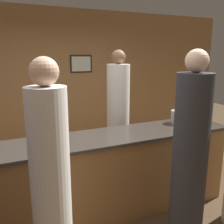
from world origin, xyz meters
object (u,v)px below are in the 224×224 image
(guest_1, at_px, (190,160))
(guest_0, at_px, (51,188))
(ice_bucket, at_px, (178,117))
(bartender, at_px, (118,124))
(wine_bottle_0, at_px, (53,128))

(guest_1, bearing_deg, guest_0, 176.88)
(guest_1, distance_m, ice_bucket, 1.07)
(guest_0, xyz_separation_m, ice_bucket, (1.89, 0.82, 0.20))
(guest_1, relative_size, ice_bucket, 9.88)
(bartender, bearing_deg, guest_0, 47.60)
(bartender, bearing_deg, guest_1, 93.30)
(bartender, relative_size, ice_bucket, 9.96)
(guest_0, height_order, ice_bucket, guest_0)
(guest_0, relative_size, guest_1, 0.97)
(bartender, bearing_deg, ice_bucket, 140.33)
(wine_bottle_0, bearing_deg, ice_bucket, -3.42)
(wine_bottle_0, bearing_deg, guest_0, -103.04)
(bartender, height_order, guest_1, bartender)
(guest_1, bearing_deg, wine_bottle_0, 138.23)
(wine_bottle_0, height_order, ice_bucket, wine_bottle_0)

